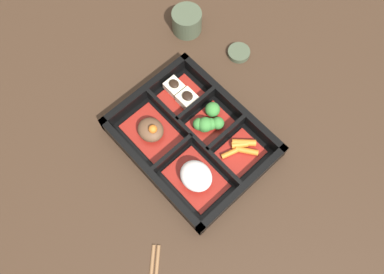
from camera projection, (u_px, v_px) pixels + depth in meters
The scene contains 10 objects.
ground_plane at pixel (192, 141), 0.78m from camera, with size 3.00×3.00×0.00m, color #382619.
bento_base at pixel (192, 141), 0.77m from camera, with size 0.30×0.24×0.01m.
bento_rim at pixel (193, 137), 0.76m from camera, with size 0.30×0.24×0.04m.
bowl_rice at pixel (196, 177), 0.72m from camera, with size 0.11×0.08×0.05m.
bowl_stew at pixel (151, 131), 0.76m from camera, with size 0.11×0.08×0.05m.
bowl_carrots at pixel (241, 150), 0.75m from camera, with size 0.07×0.08×0.02m.
bowl_greens at pixel (209, 121), 0.77m from camera, with size 0.07×0.08×0.04m.
bowl_tofu at pixel (181, 94), 0.79m from camera, with size 0.08×0.08×0.04m.
tea_cup at pixel (187, 21), 0.86m from camera, with size 0.07×0.07×0.05m.
sauce_dish at pixel (239, 53), 0.85m from camera, with size 0.05×0.05×0.01m.
Camera 1 is at (-0.20, 0.19, 0.73)m, focal length 35.00 mm.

